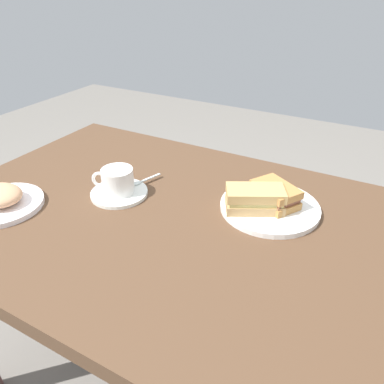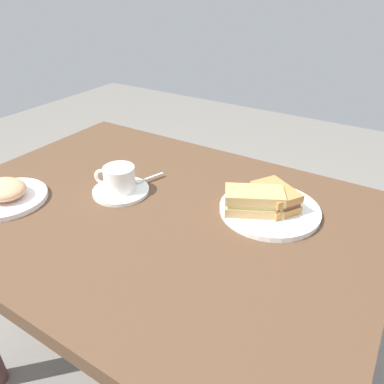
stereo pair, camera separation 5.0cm
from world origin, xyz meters
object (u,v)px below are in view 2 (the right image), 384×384
(coffee_saucer, at_px, (121,191))
(side_plate, at_px, (7,199))
(sandwich_back, at_px, (254,201))
(spoon, at_px, (144,180))
(dining_table, at_px, (155,242))
(sandwich_plate, at_px, (269,210))
(sandwich_front, at_px, (275,197))
(coffee_cup, at_px, (119,178))

(coffee_saucer, xyz_separation_m, side_plate, (0.23, 0.20, 0.00))
(sandwich_back, bearing_deg, spoon, 2.48)
(sandwich_back, bearing_deg, dining_table, 23.23)
(sandwich_plate, xyz_separation_m, sandwich_back, (0.03, 0.04, 0.04))
(spoon, relative_size, side_plate, 0.46)
(dining_table, xyz_separation_m, sandwich_front, (-0.27, -0.15, 0.16))
(dining_table, distance_m, spoon, 0.18)
(sandwich_back, relative_size, spoon, 1.65)
(sandwich_front, xyz_separation_m, side_plate, (0.62, 0.33, -0.03))
(sandwich_back, xyz_separation_m, coffee_saucer, (0.36, 0.09, -0.04))
(sandwich_back, bearing_deg, coffee_saucer, 13.92)
(side_plate, bearing_deg, coffee_cup, -139.42)
(dining_table, distance_m, sandwich_front, 0.35)
(sandwich_front, xyz_separation_m, coffee_saucer, (0.39, 0.14, -0.04))
(dining_table, relative_size, side_plate, 5.41)
(coffee_saucer, bearing_deg, sandwich_back, -166.08)
(spoon, height_order, side_plate, spoon)
(sandwich_front, distance_m, sandwich_back, 0.06)
(sandwich_plate, bearing_deg, spoon, 8.29)
(dining_table, xyz_separation_m, coffee_cup, (0.12, -0.01, 0.16))
(dining_table, xyz_separation_m, coffee_saucer, (0.12, -0.01, 0.12))
(sandwich_plate, relative_size, side_plate, 1.21)
(dining_table, relative_size, sandwich_plate, 4.46)
(sandwich_back, distance_m, coffee_cup, 0.37)
(sandwich_back, distance_m, side_plate, 0.65)
(dining_table, bearing_deg, sandwich_front, -151.10)
(sandwich_back, xyz_separation_m, spoon, (0.33, 0.01, -0.03))
(coffee_cup, xyz_separation_m, side_plate, (0.23, 0.20, -0.04))
(sandwich_front, relative_size, spoon, 1.46)
(sandwich_back, xyz_separation_m, coffee_cup, (0.36, 0.09, 0.00))
(sandwich_plate, xyz_separation_m, sandwich_front, (-0.01, -0.01, 0.03))
(sandwich_plate, relative_size, sandwich_back, 1.59)
(dining_table, relative_size, spoon, 11.69)
(sandwich_front, xyz_separation_m, sandwich_back, (0.04, 0.05, 0.00))
(sandwich_plate, distance_m, sandwich_front, 0.04)
(coffee_saucer, xyz_separation_m, spoon, (-0.02, -0.07, 0.01))
(coffee_cup, relative_size, spoon, 1.16)
(sandwich_plate, relative_size, coffee_cup, 2.26)
(sandwich_plate, distance_m, sandwich_back, 0.06)
(coffee_cup, relative_size, side_plate, 0.54)
(sandwich_front, bearing_deg, sandwich_back, 53.45)
(sandwich_plate, xyz_separation_m, coffee_cup, (0.39, 0.13, 0.04))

